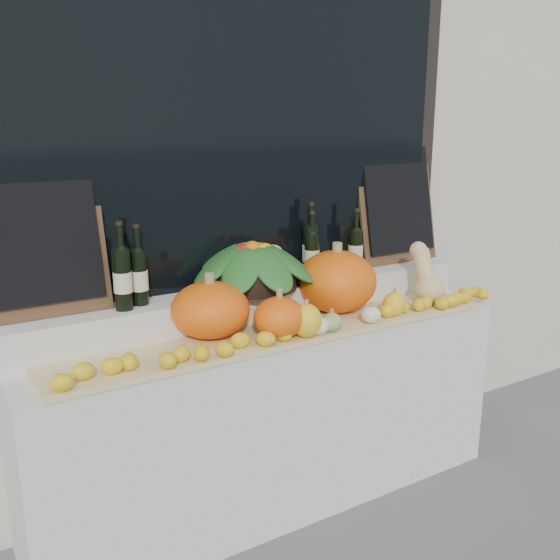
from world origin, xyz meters
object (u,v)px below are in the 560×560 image
Objects in this scene: produce_bowl at (252,265)px; wine_bottle_tall at (311,250)px; pumpkin_right at (337,281)px; butternut_squash at (426,279)px; pumpkin_left at (210,310)px.

wine_bottle_tall is (0.35, 0.04, 0.02)m from produce_bowl.
pumpkin_right is 0.49m from butternut_squash.
butternut_squash is at bearing -4.90° from pumpkin_left.
wine_bottle_tall reaches higher than produce_bowl.
butternut_squash is 0.60m from wine_bottle_tall.
butternut_squash is 0.80× the size of wine_bottle_tall.
pumpkin_right is 1.28× the size of butternut_squash.
produce_bowl is (-0.37, 0.15, 0.10)m from pumpkin_right.
produce_bowl reaches higher than pumpkin_right.
pumpkin_right is 0.22m from wine_bottle_tall.
wine_bottle_tall is (0.64, 0.20, 0.15)m from pumpkin_left.
wine_bottle_tall is at bearing 149.50° from butternut_squash.
butternut_squash is 0.90m from produce_bowl.
pumpkin_right is 1.03× the size of wine_bottle_tall.
butternut_squash is at bearing -30.50° from wine_bottle_tall.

